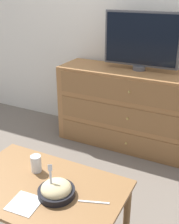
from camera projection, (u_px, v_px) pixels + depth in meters
The scene contains 9 objects.
ground_plane at pixel (130, 132), 3.26m from camera, with size 12.00×12.00×0.00m, color #70665B.
wall_back at pixel (139, 14), 2.76m from camera, with size 12.00×0.05×2.60m.
dresser at pixel (135, 110), 2.85m from camera, with size 1.58×0.47×0.81m.
tv at pixel (141, 40), 2.61m from camera, with size 0.72×0.12×0.54m.
coffee_table at pixel (42, 195), 1.67m from camera, with size 0.97×0.60×0.48m.
takeout_bowl at pixel (56, 190), 1.56m from camera, with size 0.21×0.21×0.19m.
drink_cup at pixel (36, 164), 1.76m from camera, with size 0.07×0.07×0.11m.
napkin at pixel (25, 204), 1.50m from camera, with size 0.17×0.17×0.00m.
knife at pixel (94, 202), 1.51m from camera, with size 0.16×0.07×0.01m.
Camera 1 is at (0.88, -2.79, 1.54)m, focal length 45.00 mm.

